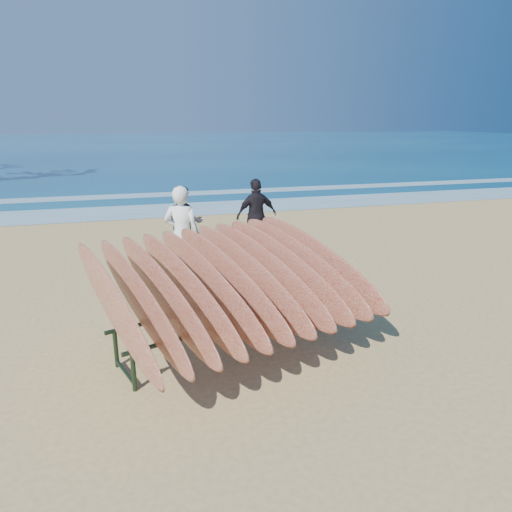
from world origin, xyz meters
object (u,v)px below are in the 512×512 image
object	(u,v)px
surfboard_rack	(229,280)
person_white	(182,235)
person_dark_a	(185,224)
person_dark_b	(257,215)

from	to	relation	value
surfboard_rack	person_white	world-z (taller)	person_white
person_dark_a	person_dark_b	bearing A→B (deg)	8.81
surfboard_rack	person_dark_a	world-z (taller)	person_dark_a
person_dark_a	person_dark_b	size ratio (longest dim) A/B	0.96
surfboard_rack	person_dark_b	bearing A→B (deg)	51.63
person_white	person_dark_a	world-z (taller)	person_white
surfboard_rack	person_white	distance (m)	2.84
surfboard_rack	person_dark_a	distance (m)	4.28
person_dark_a	person_dark_b	xyz separation A→B (m)	(1.73, 0.27, 0.04)
surfboard_rack	person_white	bearing A→B (deg)	77.51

